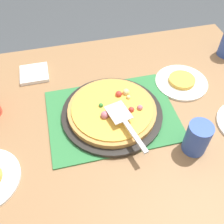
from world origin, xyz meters
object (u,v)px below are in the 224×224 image
at_px(plate_far_right, 181,82).
at_px(pizza_pan, 112,113).
at_px(cup_corner, 197,138).
at_px(napkin_stack, 34,74).
at_px(served_slice_right, 182,80).
at_px(pizza, 112,110).
at_px(pizza_server, 125,122).

bearing_deg(plate_far_right, pizza_pan, -162.37).
distance_m(cup_corner, napkin_stack, 0.73).
height_order(served_slice_right, cup_corner, cup_corner).
relative_size(pizza, plate_far_right, 1.50).
bearing_deg(pizza, napkin_stack, 132.24).
xyz_separation_m(pizza, cup_corner, (0.24, -0.21, 0.03)).
bearing_deg(napkin_stack, pizza, -47.76).
height_order(served_slice_right, napkin_stack, served_slice_right).
bearing_deg(cup_corner, napkin_stack, 134.93).
bearing_deg(served_slice_right, pizza_server, -146.90).
distance_m(pizza, plate_far_right, 0.35).
distance_m(pizza, pizza_server, 0.10).
height_order(plate_far_right, pizza_server, pizza_server).
bearing_deg(plate_far_right, pizza_server, -146.90).
bearing_deg(napkin_stack, pizza_server, -53.27).
bearing_deg(napkin_stack, served_slice_right, -18.37).
height_order(pizza_server, napkin_stack, pizza_server).
xyz_separation_m(pizza_pan, pizza, (0.00, 0.00, 0.02)).
height_order(pizza_pan, cup_corner, cup_corner).
bearing_deg(pizza_pan, napkin_stack, 132.12).
distance_m(plate_far_right, pizza_server, 0.37).
xyz_separation_m(plate_far_right, napkin_stack, (-0.61, 0.20, 0.00)).
distance_m(served_slice_right, pizza_server, 0.37).
height_order(cup_corner, napkin_stack, cup_corner).
bearing_deg(plate_far_right, served_slice_right, 0.00).
xyz_separation_m(pizza, served_slice_right, (0.33, 0.10, -0.02)).
xyz_separation_m(plate_far_right, served_slice_right, (0.00, 0.00, 0.01)).
xyz_separation_m(pizza_pan, pizza_server, (0.02, -0.10, 0.06)).
relative_size(pizza_pan, plate_far_right, 1.73).
xyz_separation_m(pizza, plate_far_right, (0.33, 0.10, -0.03)).
bearing_deg(pizza, pizza_pan, -171.34).
distance_m(pizza_pan, cup_corner, 0.32).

